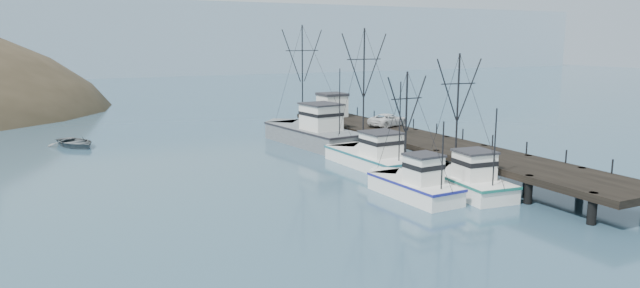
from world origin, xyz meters
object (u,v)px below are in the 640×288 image
object	(u,v)px
trawler_mid	(411,185)
pier_shed	(332,104)
trawler_near	(462,180)
trawler_far	(370,157)
work_vessel	(310,133)
motorboat	(76,147)
pickup_truck	(388,120)
pier	(425,142)

from	to	relation	value
trawler_mid	pier_shed	size ratio (longest dim) A/B	2.88
trawler_near	trawler_far	xyz separation A→B (m)	(-1.55, 10.42, 0.00)
work_vessel	motorboat	bearing A→B (deg)	156.78
pier_shed	motorboat	world-z (taller)	pier_shed
motorboat	work_vessel	bearing A→B (deg)	-43.97
trawler_near	pier_shed	bearing A→B (deg)	81.65
pickup_truck	pier	bearing A→B (deg)	152.44
trawler_mid	pickup_truck	xyz separation A→B (m)	(9.92, 17.97, 1.85)
trawler_far	pier_shed	distance (m)	18.91
pier_shed	pickup_truck	world-z (taller)	pier_shed
pier	pier_shed	bearing A→B (deg)	90.60
trawler_near	pier_shed	distance (m)	28.68
pickup_truck	motorboat	distance (m)	33.11
work_vessel	pier_shed	bearing A→B (deg)	45.07
work_vessel	pier_shed	xyz separation A→B (m)	(5.76, 5.77, 2.19)
trawler_mid	work_vessel	bearing A→B (deg)	83.18
pier	pickup_truck	bearing A→B (deg)	80.69
trawler_near	motorboat	bearing A→B (deg)	127.03
work_vessel	motorboat	xyz separation A→B (m)	(-22.69, 9.74, -1.23)
pier	motorboat	bearing A→B (deg)	142.51
pickup_truck	motorboat	xyz separation A→B (m)	(-29.97, 13.82, -2.67)
trawler_far	motorboat	size ratio (longest dim) A/B	2.11
pickup_truck	motorboat	world-z (taller)	pickup_truck
trawler_mid	pier_shed	distance (m)	29.18
pier	pickup_truck	world-z (taller)	pickup_truck
pier	work_vessel	bearing A→B (deg)	115.92
pier_shed	motorboat	size ratio (longest dim) A/B	0.54
trawler_near	trawler_far	bearing A→B (deg)	98.47
trawler_mid	work_vessel	size ratio (longest dim) A/B	0.59
pickup_truck	pier_shed	bearing A→B (deg)	-9.48
pier_shed	pickup_truck	size ratio (longest dim) A/B	0.66
pickup_truck	work_vessel	bearing A→B (deg)	42.44
pier	motorboat	distance (m)	36.13
trawler_far	trawler_mid	bearing A→B (deg)	-105.09
pier_shed	motorboat	xyz separation A→B (m)	(-28.45, 3.97, -3.42)
work_vessel	pickup_truck	distance (m)	8.47
trawler_mid	pier_shed	world-z (taller)	trawler_mid
trawler_far	pier	bearing A→B (deg)	-1.58
trawler_mid	pickup_truck	world-z (taller)	trawler_mid
trawler_mid	trawler_far	xyz separation A→B (m)	(2.69, 9.99, 0.00)
motorboat	trawler_mid	bearing A→B (deg)	-78.50
pier_shed	pickup_truck	distance (m)	10.00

